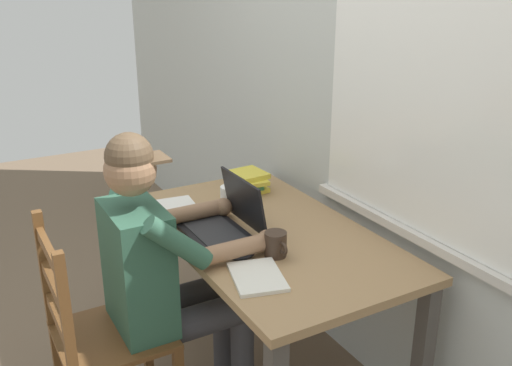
% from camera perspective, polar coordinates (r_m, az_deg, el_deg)
% --- Properties ---
extents(back_wall, '(6.00, 0.08, 2.60)m').
position_cam_1_polar(back_wall, '(2.49, 10.52, 9.26)').
color(back_wall, beige).
rests_on(back_wall, ground).
extents(desk, '(1.33, 0.76, 0.74)m').
position_cam_1_polar(desk, '(2.46, 1.10, -6.86)').
color(desk, '#9E7A51').
rests_on(desk, ground).
extents(seated_person, '(0.50, 0.60, 1.23)m').
position_cam_1_polar(seated_person, '(2.29, -9.14, -8.22)').
color(seated_person, '#2D5642').
rests_on(seated_person, ground).
extents(wooden_chair, '(0.42, 0.42, 0.93)m').
position_cam_1_polar(wooden_chair, '(2.34, -15.45, -14.46)').
color(wooden_chair, brown).
rests_on(wooden_chair, ground).
extents(laptop, '(0.33, 0.27, 0.23)m').
position_cam_1_polar(laptop, '(2.38, -2.95, -3.74)').
color(laptop, black).
rests_on(laptop, desk).
extents(computer_mouse, '(0.06, 0.10, 0.03)m').
position_cam_1_polar(computer_mouse, '(2.18, -1.35, -7.20)').
color(computer_mouse, black).
rests_on(computer_mouse, desk).
extents(coffee_mug_white, '(0.13, 0.09, 0.10)m').
position_cam_1_polar(coffee_mug_white, '(2.63, -2.60, -1.41)').
color(coffee_mug_white, white).
rests_on(coffee_mug_white, desk).
extents(coffee_mug_dark, '(0.12, 0.09, 0.10)m').
position_cam_1_polar(coffee_mug_dark, '(2.19, 1.99, -6.13)').
color(coffee_mug_dark, '#38281E').
rests_on(coffee_mug_dark, desk).
extents(book_stack_main, '(0.21, 0.16, 0.10)m').
position_cam_1_polar(book_stack_main, '(2.83, -0.70, 0.19)').
color(book_stack_main, gold).
rests_on(book_stack_main, desk).
extents(paper_pile_near_laptop, '(0.27, 0.23, 0.01)m').
position_cam_1_polar(paper_pile_near_laptop, '(2.05, 0.12, -9.33)').
color(paper_pile_near_laptop, silver).
rests_on(paper_pile_near_laptop, desk).
extents(paper_pile_back_corner, '(0.23, 0.20, 0.01)m').
position_cam_1_polar(paper_pile_back_corner, '(2.68, -7.90, -2.26)').
color(paper_pile_back_corner, white).
rests_on(paper_pile_back_corner, desk).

